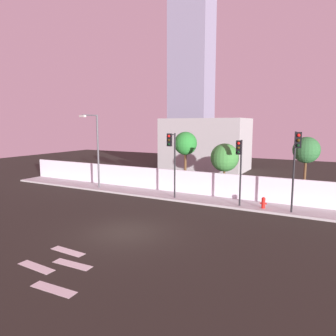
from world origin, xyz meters
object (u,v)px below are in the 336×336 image
Objects in this scene: traffic_light_right at (172,152)px; street_lamp_curbside at (96,145)px; roadside_tree_midleft at (225,158)px; fire_hydrant at (263,202)px; roadside_tree_midright at (306,150)px; traffic_light_center at (296,155)px; traffic_light_left at (240,159)px; roadside_tree_leftmost at (185,144)px.

traffic_light_right is 7.64m from street_lamp_curbside.
roadside_tree_midleft is at bearing 15.91° from street_lamp_curbside.
fire_hydrant is 4.85m from roadside_tree_midright.
traffic_light_center reaches higher than roadside_tree_midleft.
fire_hydrant is at bearing 154.66° from traffic_light_center.
street_lamp_curbside is 1.31× the size of roadside_tree_midright.
traffic_light_left is at bearing 174.96° from traffic_light_center.
street_lamp_curbside is 1.25× the size of roadside_tree_leftmost.
roadside_tree_leftmost is 1.05× the size of roadside_tree_midright.
roadside_tree_midleft is (-3.61, 2.82, 2.50)m from fire_hydrant.
traffic_light_right is (-4.89, -0.13, 0.27)m from traffic_light_left.
traffic_light_left is at bearing -58.40° from roadside_tree_midleft.
roadside_tree_leftmost is 1.21× the size of roadside_tree_midleft.
roadside_tree_midleft is 0.87× the size of roadside_tree_midright.
roadside_tree_midleft is at bearing 180.00° from roadside_tree_midright.
roadside_tree_midright is (3.69, 3.42, 0.44)m from traffic_light_left.
fire_hydrant is (1.51, 0.60, -2.85)m from traffic_light_left.
traffic_light_right is 6.51× the size of fire_hydrant.
street_lamp_curbside reaches higher than traffic_light_center.
roadside_tree_leftmost is 3.52m from roadside_tree_midleft.
roadside_tree_midright is (2.18, 2.82, 3.29)m from fire_hydrant.
traffic_light_left is 12.53m from street_lamp_curbside.
roadside_tree_midright is (8.58, 3.55, 0.16)m from traffic_light_right.
traffic_light_right is (-8.30, 0.17, -0.15)m from traffic_light_center.
traffic_light_right reaches higher than fire_hydrant.
street_lamp_curbside is 14.41m from fire_hydrant.
traffic_light_center reaches higher than fire_hydrant.
traffic_light_right is at bearing -157.56° from roadside_tree_midright.
traffic_light_center is at bearing -1.20° from traffic_light_right.
roadside_tree_leftmost is 9.17m from roadside_tree_midright.
roadside_tree_midright is at bearing 10.38° from street_lamp_curbside.
traffic_light_right is at bearing -80.58° from roadside_tree_leftmost.
traffic_light_center is 9.64m from roadside_tree_leftmost.
traffic_light_center is at bearing -5.04° from traffic_light_left.
fire_hydrant is at bearing 0.61° from street_lamp_curbside.
street_lamp_curbside is at bearing 177.29° from traffic_light_center.
traffic_light_center is 1.21× the size of roadside_tree_midleft.
traffic_light_left is at bearing -137.18° from roadside_tree_midright.
roadside_tree_midright reaches higher than traffic_light_left.
traffic_light_center is 3.89m from fire_hydrant.
traffic_light_center is 1.00× the size of roadside_tree_leftmost.
fire_hydrant is at bearing 6.48° from traffic_light_right.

